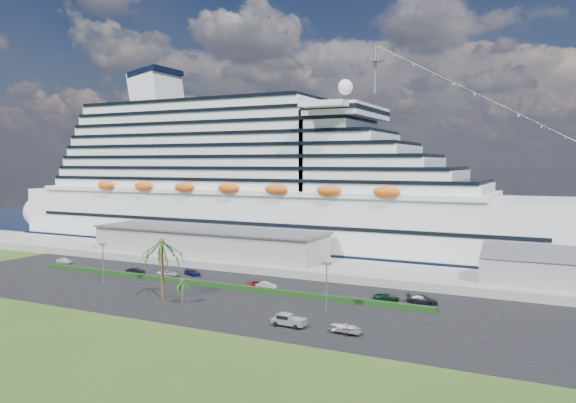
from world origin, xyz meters
The scene contains 22 objects.
ground centered at (0.00, 0.00, 0.00)m, with size 420.00×420.00×0.00m, color #33531B.
asphalt_lot centered at (0.00, 11.00, 0.06)m, with size 140.00×38.00×0.12m, color black.
wharf centered at (0.00, 40.00, 0.90)m, with size 240.00×20.00×1.80m, color gray.
water centered at (0.00, 130.00, 0.01)m, with size 420.00×160.00×0.02m, color black.
cruise_ship centered at (-21.53, 64.00, 16.69)m, with size 191.00×38.00×54.00m.
terminal_building centered at (-25.00, 40.00, 5.01)m, with size 61.00×15.00×6.30m.
port_shed centered at (52.00, 40.00, 4.40)m, with size 24.00×12.31×7.37m.
hedge centered at (-8.00, 16.00, 0.57)m, with size 88.00×1.10×0.90m, color black.
lamp_post_left centered at (-28.00, 8.00, 5.34)m, with size 1.60×0.35×8.27m.
lamp_post_right centered at (20.00, 8.00, 5.34)m, with size 1.60×0.35×8.27m.
palm_tall centered at (-10.00, 4.00, 9.20)m, with size 8.82×8.82×11.13m.
palm_short centered at (-4.50, 2.50, 3.67)m, with size 3.53×3.53×4.56m.
parked_car_0 centered at (-53.51, 21.17, 0.81)m, with size 1.63×4.04×1.38m, color silver.
parked_car_1 centered at (-29.73, 19.20, 0.80)m, with size 1.43×4.11×1.35m, color black.
parked_car_2 centered at (-21.57, 19.97, 0.78)m, with size 2.19×4.75×1.32m, color #A4A8AD.
parked_car_3 centered at (-17.46, 23.19, 0.77)m, with size 1.82×4.47×1.30m, color #11173E.
parked_car_4 centered at (0.96, 19.10, 0.83)m, with size 1.67×4.15×1.41m, color #600C10.
parked_car_5 centered at (2.87, 19.06, 0.78)m, with size 1.39×4.00×1.32m, color silver.
parked_car_6 centered at (26.33, 20.33, 0.76)m, with size 2.14×4.64×1.29m, color black.
parked_car_7 centered at (32.46, 21.07, 0.89)m, with size 2.16×5.31×1.54m, color black.
pickup_truck centered at (17.76, -1.40, 1.13)m, with size 5.23×2.09×1.83m.
boat_trailer centered at (26.82, -1.20, 1.12)m, with size 5.29×3.50×1.51m.
Camera 1 is at (53.95, -74.65, 24.47)m, focal length 35.00 mm.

